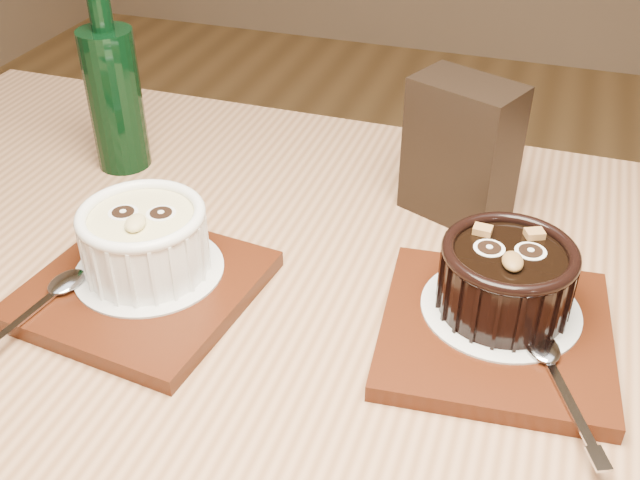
# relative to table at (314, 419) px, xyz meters

# --- Properties ---
(table) EXTENTS (1.20, 0.81, 0.75)m
(table) POSITION_rel_table_xyz_m (0.00, 0.00, 0.00)
(table) COLOR #8D5F3D
(table) RESTS_ON ground
(tray_left) EXTENTS (0.20, 0.20, 0.01)m
(tray_left) POSITION_rel_table_xyz_m (-0.16, 0.01, 0.10)
(tray_left) COLOR #461B0B
(tray_left) RESTS_ON table
(doily_left) EXTENTS (0.13, 0.13, 0.00)m
(doily_left) POSITION_rel_table_xyz_m (-0.16, 0.03, 0.11)
(doily_left) COLOR silver
(doily_left) RESTS_ON tray_left
(ramekin_white) EXTENTS (0.11, 0.11, 0.06)m
(ramekin_white) POSITION_rel_table_xyz_m (-0.16, 0.03, 0.14)
(ramekin_white) COLOR white
(ramekin_white) RESTS_ON doily_left
(spoon_left) EXTENTS (0.04, 0.14, 0.01)m
(spoon_left) POSITION_rel_table_xyz_m (-0.22, -0.05, 0.11)
(spoon_left) COLOR #B6B9C0
(spoon_left) RESTS_ON tray_left
(tray_right) EXTENTS (0.20, 0.20, 0.01)m
(tray_right) POSITION_rel_table_xyz_m (0.14, 0.05, 0.10)
(tray_right) COLOR #461B0B
(tray_right) RESTS_ON table
(doily_right) EXTENTS (0.13, 0.13, 0.00)m
(doily_right) POSITION_rel_table_xyz_m (0.14, 0.07, 0.11)
(doily_right) COLOR silver
(doily_right) RESTS_ON tray_right
(ramekin_dark) EXTENTS (0.11, 0.11, 0.06)m
(ramekin_dark) POSITION_rel_table_xyz_m (0.14, 0.07, 0.14)
(ramekin_dark) COLOR black
(ramekin_dark) RESTS_ON doily_right
(spoon_right) EXTENTS (0.08, 0.13, 0.01)m
(spoon_right) POSITION_rel_table_xyz_m (0.19, -0.00, 0.11)
(spoon_right) COLOR #B6B9C0
(spoon_right) RESTS_ON tray_right
(condiment_stand) EXTENTS (0.12, 0.09, 0.14)m
(condiment_stand) POSITION_rel_table_xyz_m (0.07, 0.23, 0.16)
(condiment_stand) COLOR black
(condiment_stand) RESTS_ON table
(green_bottle) EXTENTS (0.06, 0.06, 0.22)m
(green_bottle) POSITION_rel_table_xyz_m (-0.30, 0.21, 0.17)
(green_bottle) COLOR black
(green_bottle) RESTS_ON table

